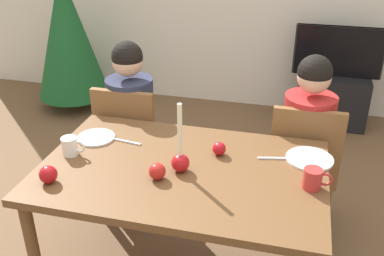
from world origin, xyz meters
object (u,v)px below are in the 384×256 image
at_px(chair_left, 131,140).
at_px(person_left_child, 132,130).
at_px(person_right_child, 304,151).
at_px(mug_left, 70,146).
at_px(chair_right, 303,162).
at_px(candle_centerpiece, 180,158).
at_px(plate_right, 310,159).
at_px(plate_left, 96,137).
at_px(tv_stand, 331,99).
at_px(apple_by_left_plate, 219,149).
at_px(tv, 339,51).
at_px(apple_near_candle, 157,171).
at_px(apple_by_right_mug, 48,175).
at_px(christmas_tree, 67,34).
at_px(dining_table, 182,182).
at_px(mug_right, 313,179).

xyz_separation_m(chair_left, person_left_child, (0.00, 0.03, 0.06)).
bearing_deg(person_right_child, mug_left, -150.84).
bearing_deg(chair_right, mug_left, -152.06).
bearing_deg(candle_centerpiece, mug_left, 178.94).
distance_m(chair_left, plate_right, 1.21).
bearing_deg(candle_centerpiece, plate_left, 159.36).
distance_m(tv_stand, plate_left, 2.58).
bearing_deg(apple_by_left_plate, tv, 72.24).
height_order(person_right_child, mug_left, person_right_child).
distance_m(tv, apple_near_candle, 2.59).
relative_size(person_right_child, candle_centerpiece, 3.29).
distance_m(apple_near_candle, apple_by_right_mug, 0.50).
bearing_deg(tv_stand, chair_right, -98.16).
bearing_deg(person_left_child, tv, 50.81).
bearing_deg(christmas_tree, tv_stand, 5.56).
bearing_deg(candle_centerpiece, tv_stand, 70.26).
bearing_deg(christmas_tree, mug_left, -61.22).
xyz_separation_m(chair_right, person_left_child, (-1.11, 0.03, 0.06)).
bearing_deg(tv_stand, dining_table, -109.95).
xyz_separation_m(candle_centerpiece, apple_by_left_plate, (0.15, 0.20, -0.04)).
bearing_deg(person_right_child, chair_left, -178.33).
bearing_deg(mug_left, chair_right, 27.94).
height_order(chair_left, mug_left, chair_left).
height_order(chair_right, mug_right, chair_right).
relative_size(tv, christmas_tree, 0.54).
bearing_deg(candle_centerpiece, mug_right, 0.79).
xyz_separation_m(apple_near_candle, apple_by_right_mug, (-0.48, -0.15, 0.00)).
height_order(plate_left, mug_left, mug_left).
xyz_separation_m(chair_left, plate_right, (1.13, -0.38, 0.24)).
xyz_separation_m(chair_right, plate_left, (-1.13, -0.43, 0.24)).
bearing_deg(person_left_child, chair_left, -90.00).
height_order(plate_right, apple_by_right_mug, apple_by_right_mug).
relative_size(chair_right, apple_by_left_plate, 12.81).
bearing_deg(plate_left, chair_left, 87.17).
distance_m(tv_stand, mug_left, 2.78).
relative_size(chair_right, plate_left, 4.35).
xyz_separation_m(chair_left, tv_stand, (1.35, 1.69, -0.27)).
distance_m(dining_table, person_right_child, 0.88).
bearing_deg(person_left_child, apple_by_left_plate, -35.09).
distance_m(tv, christmas_tree, 2.57).
bearing_deg(person_left_child, apple_near_candle, -60.42).
xyz_separation_m(dining_table, apple_by_right_mug, (-0.57, -0.27, 0.13)).
relative_size(plate_right, mug_left, 1.89).
relative_size(chair_right, mug_right, 6.82).
bearing_deg(apple_by_right_mug, chair_right, 37.29).
bearing_deg(apple_by_right_mug, plate_right, 23.26).
bearing_deg(chair_left, mug_left, -96.27).
distance_m(dining_table, person_left_child, 0.83).
relative_size(plate_left, plate_right, 0.87).
distance_m(person_left_child, person_right_child, 1.11).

